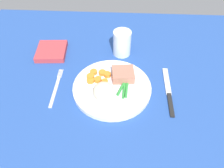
{
  "coord_description": "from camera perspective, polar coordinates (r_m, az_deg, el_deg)",
  "views": [
    {
      "loc": [
        -1.45,
        -50.42,
        56.0
      ],
      "look_at": [
        -3.91,
        -3.34,
        4.6
      ],
      "focal_mm": 35.42,
      "sensor_mm": 36.0,
      "label": 1
    }
  ],
  "objects": [
    {
      "name": "knife",
      "position": [
        0.73,
        14.38,
        -1.99
      ],
      "size": [
        1.7,
        20.5,
        0.64
      ],
      "rotation": [
        0.0,
        0.0,
        0.08
      ],
      "color": "black",
      "rests_on": "dining_table"
    },
    {
      "name": "dining_table",
      "position": [
        0.75,
        3.13,
        -0.1
      ],
      "size": [
        120.0,
        90.0,
        2.0
      ],
      "color": "#234793",
      "rests_on": "ground"
    },
    {
      "name": "fork",
      "position": [
        0.74,
        -14.22,
        -0.86
      ],
      "size": [
        1.44,
        16.6,
        0.4
      ],
      "rotation": [
        0.0,
        0.0,
        0.02
      ],
      "color": "silver",
      "rests_on": "dining_table"
    },
    {
      "name": "green_beans",
      "position": [
        0.7,
        3.28,
        -1.05
      ],
      "size": [
        4.01,
        8.69,
        0.87
      ],
      "color": "#2D8C38",
      "rests_on": "dinner_plate"
    },
    {
      "name": "carrot_slices",
      "position": [
        0.73,
        -3.6,
        1.93
      ],
      "size": [
        7.94,
        6.54,
        1.21
      ],
      "color": "orange",
      "rests_on": "dinner_plate"
    },
    {
      "name": "mashed_potatoes",
      "position": [
        0.66,
        -2.18,
        -1.91
      ],
      "size": [
        6.31,
        6.55,
        5.09
      ],
      "primitive_type": "ellipsoid",
      "color": "beige",
      "rests_on": "dinner_plate"
    },
    {
      "name": "dinner_plate",
      "position": [
        0.71,
        -0.0,
        -0.98
      ],
      "size": [
        25.12,
        25.12,
        1.6
      ],
      "primitive_type": "cylinder",
      "color": "white",
      "rests_on": "dining_table"
    },
    {
      "name": "water_glass",
      "position": [
        0.83,
        2.58,
        10.13
      ],
      "size": [
        6.56,
        6.56,
        9.37
      ],
      "color": "silver",
      "rests_on": "dining_table"
    },
    {
      "name": "napkin",
      "position": [
        0.87,
        -15.34,
        8.17
      ],
      "size": [
        11.48,
        12.1,
        1.95
      ],
      "primitive_type": "cube",
      "rotation": [
        0.0,
        0.0,
        0.07
      ],
      "color": "#B2383D",
      "rests_on": "dining_table"
    },
    {
      "name": "meat_portion",
      "position": [
        0.72,
        2.86,
        2.48
      ],
      "size": [
        7.67,
        6.94,
        3.01
      ],
      "primitive_type": "cube",
      "rotation": [
        0.0,
        0.0,
        0.11
      ],
      "color": "#A86B56",
      "rests_on": "dinner_plate"
    }
  ]
}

